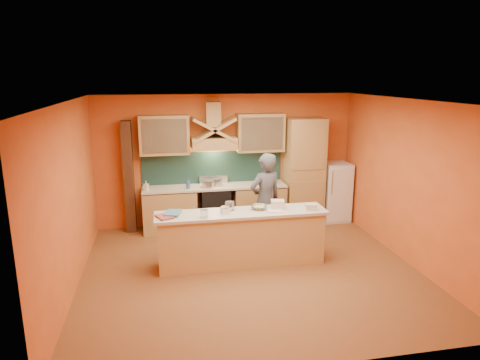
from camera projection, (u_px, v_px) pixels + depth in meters
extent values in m
cube|color=brown|center=(251.00, 271.00, 7.15)|extent=(5.50, 5.00, 0.01)
cube|color=white|center=(252.00, 101.00, 6.48)|extent=(5.50, 5.00, 0.01)
cube|color=orange|center=(226.00, 160.00, 9.20)|extent=(5.50, 0.02, 2.80)
cube|color=orange|center=(302.00, 252.00, 4.43)|extent=(5.50, 0.02, 2.80)
cube|color=orange|center=(69.00, 199.00, 6.31)|extent=(0.02, 5.00, 2.80)
cube|color=orange|center=(408.00, 182.00, 7.31)|extent=(0.02, 5.00, 2.80)
cube|color=tan|center=(170.00, 211.00, 8.91)|extent=(1.10, 0.60, 0.86)
cube|color=tan|center=(259.00, 206.00, 9.26)|extent=(1.10, 0.60, 0.86)
cube|color=beige|center=(215.00, 187.00, 8.97)|extent=(3.00, 0.62, 0.04)
cube|color=black|center=(215.00, 207.00, 9.08)|extent=(0.60, 0.58, 0.90)
cube|color=#16312D|center=(213.00, 168.00, 9.16)|extent=(3.00, 0.03, 0.70)
cube|color=tan|center=(214.00, 143.00, 8.80)|extent=(0.92, 0.50, 0.24)
cube|color=tan|center=(213.00, 114.00, 8.76)|extent=(0.30, 0.30, 0.50)
cube|color=tan|center=(164.00, 135.00, 8.65)|extent=(1.00, 0.35, 0.80)
cube|color=tan|center=(260.00, 133.00, 9.01)|extent=(1.00, 0.35, 0.80)
cube|color=tan|center=(304.00, 171.00, 9.27)|extent=(0.80, 0.60, 2.30)
cube|color=white|center=(335.00, 192.00, 9.53)|extent=(0.58, 0.60, 1.30)
cube|color=#472816|center=(129.00, 177.00, 8.74)|extent=(0.20, 0.30, 2.30)
cube|color=tan|center=(241.00, 240.00, 7.31)|extent=(2.80, 0.55, 0.88)
cube|color=beige|center=(241.00, 213.00, 7.19)|extent=(2.90, 0.62, 0.05)
imported|color=#4C4C51|center=(265.00, 200.00, 7.99)|extent=(0.76, 0.63, 1.80)
cylinder|color=#B7B8BF|center=(208.00, 185.00, 8.83)|extent=(0.33, 0.33, 0.14)
cylinder|color=#B8B7BE|center=(217.00, 183.00, 8.96)|extent=(0.26, 0.26, 0.14)
imported|color=beige|center=(146.00, 186.00, 8.60)|extent=(0.12, 0.12, 0.19)
imported|color=#324F8B|center=(188.00, 183.00, 8.73)|extent=(0.11, 0.11, 0.22)
imported|color=silver|center=(259.00, 183.00, 9.10)|extent=(0.26, 0.26, 0.07)
cube|color=silver|center=(268.00, 180.00, 9.25)|extent=(0.38, 0.35, 0.11)
imported|color=#A2433A|center=(158.00, 218.00, 6.83)|extent=(0.33, 0.37, 0.03)
imported|color=teal|center=(166.00, 213.00, 7.03)|extent=(0.32, 0.38, 0.03)
cylinder|color=silver|center=(230.00, 206.00, 7.26)|extent=(0.17, 0.17, 0.15)
cylinder|color=white|center=(204.00, 214.00, 6.88)|extent=(0.16, 0.16, 0.13)
cube|color=white|center=(225.00, 211.00, 7.08)|extent=(0.16, 0.16, 0.11)
imported|color=silver|center=(259.00, 207.00, 7.32)|extent=(0.35, 0.35, 0.07)
cube|color=beige|center=(275.00, 211.00, 7.20)|extent=(0.28, 0.24, 0.02)
cube|color=beige|center=(278.00, 204.00, 7.36)|extent=(0.25, 0.21, 0.14)
cube|color=beige|center=(311.00, 207.00, 7.27)|extent=(0.20, 0.16, 0.11)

